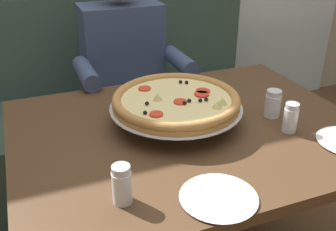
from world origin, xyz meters
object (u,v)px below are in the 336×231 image
at_px(shaker_oregano, 273,105).
at_px(patio_chair, 233,15).
at_px(diner_main, 129,71).
at_px(shaker_pepper_flakes, 290,120).
at_px(pizza, 176,101).
at_px(dining_table, 189,147).
at_px(booth_bench, 123,105).
at_px(shaker_parmesan, 122,187).
at_px(plate_near_left, 219,195).

height_order(shaker_oregano, patio_chair, patio_chair).
height_order(diner_main, patio_chair, diner_main).
bearing_deg(diner_main, shaker_pepper_flakes, -67.78).
height_order(diner_main, pizza, diner_main).
bearing_deg(dining_table, shaker_pepper_flakes, -25.65).
distance_m(booth_bench, patio_chair, 2.02).
relative_size(diner_main, shaker_pepper_flakes, 12.04).
relative_size(shaker_parmesan, shaker_pepper_flakes, 1.05).
bearing_deg(dining_table, diner_main, 92.26).
xyz_separation_m(shaker_pepper_flakes, patio_chair, (1.20, 2.43, -0.25)).
bearing_deg(pizza, shaker_pepper_flakes, -30.91).
bearing_deg(diner_main, booth_bench, 84.24).
height_order(diner_main, shaker_oregano, diner_main).
relative_size(pizza, shaker_pepper_flakes, 4.49).
bearing_deg(patio_chair, booth_bench, -138.57).
height_order(booth_bench, pizza, booth_bench).
xyz_separation_m(diner_main, shaker_oregano, (0.35, -0.71, 0.06)).
relative_size(booth_bench, shaker_parmesan, 15.42).
xyz_separation_m(shaker_parmesan, shaker_oregano, (0.66, 0.27, -0.00)).
bearing_deg(plate_near_left, shaker_oregano, 40.66).
xyz_separation_m(booth_bench, diner_main, (-0.03, -0.27, 0.31)).
height_order(diner_main, shaker_parmesan, diner_main).
bearing_deg(shaker_parmesan, shaker_pepper_flakes, 13.45).
height_order(diner_main, shaker_pepper_flakes, diner_main).
height_order(dining_table, pizza, pizza).
distance_m(shaker_oregano, shaker_pepper_flakes, 0.12).
height_order(shaker_oregano, plate_near_left, shaker_oregano).
relative_size(booth_bench, dining_table, 1.39).
relative_size(shaker_pepper_flakes, patio_chair, 0.12).
relative_size(dining_table, patio_chair, 1.44).
relative_size(pizza, shaker_parmesan, 4.27).
bearing_deg(diner_main, shaker_oregano, -63.68).
distance_m(diner_main, plate_near_left, 1.07).
relative_size(diner_main, shaker_oregano, 12.27).
distance_m(shaker_pepper_flakes, plate_near_left, 0.47).
distance_m(shaker_oregano, plate_near_left, 0.55).
height_order(dining_table, plate_near_left, plate_near_left).
bearing_deg(pizza, shaker_parmesan, -130.01).
bearing_deg(shaker_pepper_flakes, pizza, 149.09).
bearing_deg(dining_table, booth_bench, 90.00).
xyz_separation_m(diner_main, plate_near_left, (-0.06, -1.07, 0.03)).
relative_size(plate_near_left, patio_chair, 0.25).
bearing_deg(pizza, shaker_oregano, -13.46).
bearing_deg(diner_main, patio_chair, 46.12).
relative_size(shaker_parmesan, plate_near_left, 0.52).
relative_size(shaker_parmesan, shaker_oregano, 1.07).
height_order(booth_bench, shaker_pepper_flakes, booth_bench).
height_order(booth_bench, shaker_parmesan, booth_bench).
xyz_separation_m(dining_table, shaker_pepper_flakes, (0.31, -0.15, 0.13)).
distance_m(pizza, patio_chair, 2.73).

